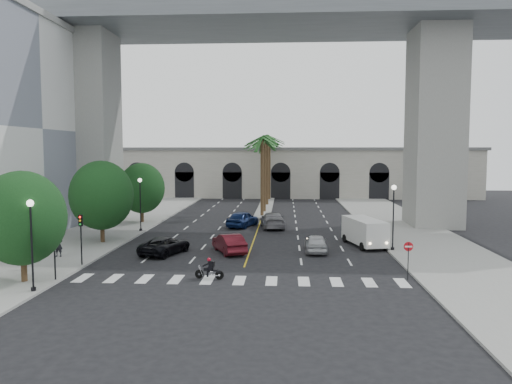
% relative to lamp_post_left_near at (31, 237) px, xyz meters
% --- Properties ---
extents(ground, '(140.00, 140.00, 0.00)m').
position_rel_lamp_post_left_near_xyz_m(ground, '(11.40, 5.00, -3.22)').
color(ground, black).
rests_on(ground, ground).
extents(sidewalk_left, '(8.00, 100.00, 0.15)m').
position_rel_lamp_post_left_near_xyz_m(sidewalk_left, '(-3.60, 20.00, -3.15)').
color(sidewalk_left, gray).
rests_on(sidewalk_left, ground).
extents(sidewalk_right, '(8.00, 100.00, 0.15)m').
position_rel_lamp_post_left_near_xyz_m(sidewalk_right, '(26.40, 20.00, -3.15)').
color(sidewalk_right, gray).
rests_on(sidewalk_right, ground).
extents(median, '(2.00, 24.00, 0.20)m').
position_rel_lamp_post_left_near_xyz_m(median, '(11.40, 43.00, -3.12)').
color(median, gray).
rests_on(median, ground).
extents(pier_building, '(71.00, 10.50, 8.50)m').
position_rel_lamp_post_left_near_xyz_m(pier_building, '(11.40, 60.00, 1.04)').
color(pier_building, beige).
rests_on(pier_building, ground).
extents(bridge, '(75.00, 13.00, 26.00)m').
position_rel_lamp_post_left_near_xyz_m(bridge, '(14.82, 27.00, 15.29)').
color(bridge, gray).
rests_on(bridge, ground).
extents(palm_a, '(3.20, 3.20, 10.30)m').
position_rel_lamp_post_left_near_xyz_m(palm_a, '(11.40, 33.00, 5.88)').
color(palm_a, '#47331E').
rests_on(palm_a, ground).
extents(palm_b, '(3.20, 3.20, 10.60)m').
position_rel_lamp_post_left_near_xyz_m(palm_b, '(11.50, 37.00, 6.15)').
color(palm_b, '#47331E').
rests_on(palm_b, ground).
extents(palm_c, '(3.20, 3.20, 10.10)m').
position_rel_lamp_post_left_near_xyz_m(palm_c, '(11.20, 41.00, 5.69)').
color(palm_c, '#47331E').
rests_on(palm_c, ground).
extents(palm_d, '(3.20, 3.20, 10.90)m').
position_rel_lamp_post_left_near_xyz_m(palm_d, '(11.55, 45.00, 6.43)').
color(palm_d, '#47331E').
rests_on(palm_d, ground).
extents(palm_e, '(3.20, 3.20, 10.40)m').
position_rel_lamp_post_left_near_xyz_m(palm_e, '(11.30, 49.00, 5.97)').
color(palm_e, '#47331E').
rests_on(palm_e, ground).
extents(palm_f, '(3.20, 3.20, 10.70)m').
position_rel_lamp_post_left_near_xyz_m(palm_f, '(11.60, 53.00, 6.24)').
color(palm_f, '#47331E').
rests_on(palm_f, ground).
extents(street_tree_near, '(5.20, 5.20, 6.89)m').
position_rel_lamp_post_left_near_xyz_m(street_tree_near, '(-1.60, 2.00, 0.80)').
color(street_tree_near, '#382616').
rests_on(street_tree_near, ground).
extents(street_tree_mid, '(5.44, 5.44, 7.21)m').
position_rel_lamp_post_left_near_xyz_m(street_tree_mid, '(-1.60, 15.00, 0.99)').
color(street_tree_mid, '#382616').
rests_on(street_tree_mid, ground).
extents(street_tree_far, '(5.04, 5.04, 6.68)m').
position_rel_lamp_post_left_near_xyz_m(street_tree_far, '(-1.60, 27.00, 0.68)').
color(street_tree_far, '#382616').
rests_on(street_tree_far, ground).
extents(lamp_post_left_near, '(0.40, 0.40, 5.35)m').
position_rel_lamp_post_left_near_xyz_m(lamp_post_left_near, '(0.00, 0.00, 0.00)').
color(lamp_post_left_near, black).
rests_on(lamp_post_left_near, ground).
extents(lamp_post_left_far, '(0.40, 0.40, 5.35)m').
position_rel_lamp_post_left_near_xyz_m(lamp_post_left_far, '(0.00, 21.00, 0.00)').
color(lamp_post_left_far, black).
rests_on(lamp_post_left_far, ground).
extents(lamp_post_right, '(0.40, 0.40, 5.35)m').
position_rel_lamp_post_left_near_xyz_m(lamp_post_right, '(22.80, 13.00, 0.00)').
color(lamp_post_right, black).
rests_on(lamp_post_right, ground).
extents(traffic_signal_near, '(0.25, 0.18, 3.65)m').
position_rel_lamp_post_left_near_xyz_m(traffic_signal_near, '(0.10, 2.50, -0.71)').
color(traffic_signal_near, black).
rests_on(traffic_signal_near, ground).
extents(traffic_signal_far, '(0.25, 0.18, 3.65)m').
position_rel_lamp_post_left_near_xyz_m(traffic_signal_far, '(0.10, 6.50, -0.71)').
color(traffic_signal_far, black).
rests_on(traffic_signal_far, ground).
extents(motorcycle_rider, '(1.88, 0.53, 1.36)m').
position_rel_lamp_post_left_near_xyz_m(motorcycle_rider, '(9.53, 3.76, -2.61)').
color(motorcycle_rider, black).
rests_on(motorcycle_rider, ground).
extents(car_a, '(1.71, 4.21, 1.43)m').
position_rel_lamp_post_left_near_xyz_m(car_a, '(16.67, 12.48, -2.51)').
color(car_a, '#AEB0B3').
rests_on(car_a, ground).
extents(car_b, '(3.30, 4.87, 1.52)m').
position_rel_lamp_post_left_near_xyz_m(car_b, '(9.80, 11.83, -2.46)').
color(car_b, '#4E0F17').
rests_on(car_b, ground).
extents(car_c, '(3.75, 5.36, 1.36)m').
position_rel_lamp_post_left_near_xyz_m(car_c, '(4.88, 11.01, -2.54)').
color(car_c, black).
rests_on(car_c, ground).
extents(car_d, '(2.93, 5.86, 1.63)m').
position_rel_lamp_post_left_near_xyz_m(car_d, '(12.90, 24.58, -2.40)').
color(car_d, slate).
rests_on(car_d, ground).
extents(car_e, '(3.48, 5.33, 1.69)m').
position_rel_lamp_post_left_near_xyz_m(car_e, '(9.71, 25.06, -2.38)').
color(car_e, '#10214F').
rests_on(car_e, ground).
extents(cargo_van, '(3.31, 5.78, 2.32)m').
position_rel_lamp_post_left_near_xyz_m(cargo_van, '(20.91, 15.15, -1.93)').
color(cargo_van, silver).
rests_on(cargo_van, ground).
extents(pedestrian_a, '(0.68, 0.47, 1.81)m').
position_rel_lamp_post_left_near_xyz_m(pedestrian_a, '(-2.69, 8.95, -2.17)').
color(pedestrian_a, black).
rests_on(pedestrian_a, sidewalk_left).
extents(pedestrian_b, '(0.98, 0.93, 1.60)m').
position_rel_lamp_post_left_near_xyz_m(pedestrian_b, '(-5.18, 10.34, -2.27)').
color(pedestrian_b, black).
rests_on(pedestrian_b, sidewalk_left).
extents(do_not_enter_sign, '(0.59, 0.06, 2.42)m').
position_rel_lamp_post_left_near_xyz_m(do_not_enter_sign, '(21.90, 4.24, -1.47)').
color(do_not_enter_sign, black).
rests_on(do_not_enter_sign, ground).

